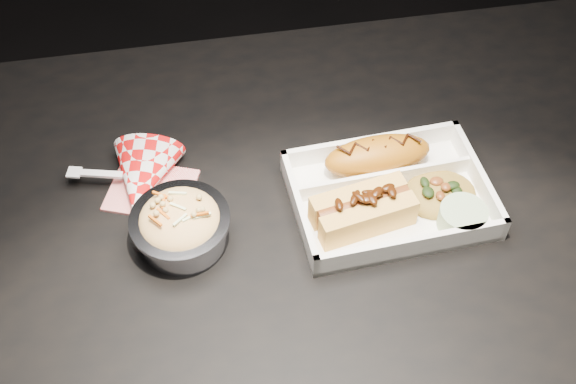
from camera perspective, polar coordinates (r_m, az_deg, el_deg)
The scene contains 8 objects.
dining_table at distance 1.00m, azimuth 1.18°, elevation -6.06°, with size 1.20×0.80×0.75m.
food_tray at distance 0.95m, azimuth 7.97°, elevation -0.41°, with size 0.26×0.19×0.04m.
fried_pastry at distance 0.97m, azimuth 7.09°, elevation 2.88°, with size 0.15×0.06×0.05m, color #AB6211.
hotdog at distance 0.91m, azimuth 5.95°, elevation -1.30°, with size 0.13×0.08×0.06m.
fried_rice_mound at distance 0.95m, azimuth 11.96°, elevation 0.24°, with size 0.10×0.08×0.03m, color olive.
cupcake_liner at distance 0.93m, azimuth 13.60°, elevation -2.01°, with size 0.06×0.06×0.03m, color #9EB88B.
foil_coleslaw_cup at distance 0.90m, azimuth -8.49°, elevation -2.54°, with size 0.12×0.12×0.07m.
napkin_fork at distance 0.97m, azimuth -11.48°, elevation 1.07°, with size 0.18×0.14×0.10m.
Camera 1 is at (-0.12, -0.53, 1.49)m, focal length 45.00 mm.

